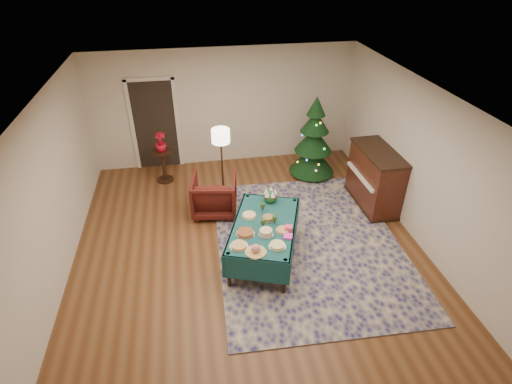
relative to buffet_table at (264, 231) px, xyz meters
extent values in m
plane|color=#593319|center=(-0.22, 0.14, -0.55)|extent=(7.00, 7.00, 0.00)
plane|color=white|center=(-0.22, 0.14, 2.15)|extent=(7.00, 7.00, 0.00)
plane|color=beige|center=(-0.22, 3.64, 0.80)|extent=(6.00, 0.00, 6.00)
plane|color=beige|center=(-3.22, 0.14, 0.80)|extent=(0.00, 7.00, 7.00)
plane|color=beige|center=(2.78, 0.14, 0.80)|extent=(0.00, 7.00, 7.00)
cube|color=black|center=(-1.82, 3.63, 0.47)|extent=(0.92, 0.02, 2.04)
cube|color=silver|center=(-2.32, 3.62, 0.50)|extent=(0.08, 0.04, 2.14)
cube|color=silver|center=(-1.32, 3.62, 0.50)|extent=(0.08, 0.04, 2.14)
cube|color=silver|center=(-1.82, 3.62, 1.55)|extent=(1.08, 0.04, 0.08)
cube|color=#161752|center=(0.85, 0.21, -0.54)|extent=(3.36, 4.32, 0.02)
cylinder|color=black|center=(-0.67, -0.60, -0.21)|extent=(0.06, 0.06, 0.68)
cylinder|color=black|center=(-0.14, 0.89, -0.21)|extent=(0.06, 0.06, 0.68)
cylinder|color=black|center=(0.14, -0.89, -0.21)|extent=(0.06, 0.06, 0.68)
cylinder|color=black|center=(0.67, 0.60, -0.21)|extent=(0.06, 0.06, 0.68)
cube|color=#144847|center=(0.00, 0.00, 0.12)|extent=(1.52, 1.96, 0.04)
cube|color=#144847|center=(0.29, 0.81, -0.08)|extent=(0.98, 0.37, 0.43)
cube|color=#144847|center=(-0.29, -0.81, -0.08)|extent=(0.98, 0.37, 0.43)
cube|color=#144847|center=(0.46, -0.17, -0.08)|extent=(0.62, 1.66, 0.43)
cube|color=#144847|center=(-0.46, 0.17, -0.08)|extent=(0.62, 1.66, 0.43)
cylinder|color=silver|center=(-0.49, -0.48, 0.14)|extent=(0.28, 0.28, 0.01)
cylinder|color=tan|center=(-0.49, -0.48, 0.16)|extent=(0.24, 0.24, 0.03)
cylinder|color=silver|center=(-0.26, -0.66, 0.14)|extent=(0.32, 0.32, 0.01)
sphere|color=#CC727A|center=(-0.26, -0.66, 0.21)|extent=(0.14, 0.14, 0.14)
cylinder|color=silver|center=(0.08, -0.59, 0.14)|extent=(0.26, 0.26, 0.01)
cylinder|color=#D8D172|center=(0.08, -0.59, 0.17)|extent=(0.23, 0.23, 0.05)
cylinder|color=silver|center=(-0.34, -0.19, 0.14)|extent=(0.30, 0.30, 0.01)
cylinder|color=brown|center=(-0.34, -0.19, 0.16)|extent=(0.26, 0.26, 0.04)
cylinder|color=silver|center=(-0.03, -0.27, 0.14)|extent=(0.24, 0.24, 0.01)
cylinder|color=tan|center=(-0.03, -0.27, 0.19)|extent=(0.20, 0.20, 0.08)
cylinder|color=silver|center=(0.26, -0.23, 0.14)|extent=(0.24, 0.24, 0.01)
cylinder|color=#B2844C|center=(0.26, -0.23, 0.16)|extent=(0.21, 0.21, 0.03)
cylinder|color=silver|center=(-0.21, 0.26, 0.14)|extent=(0.26, 0.26, 0.01)
cylinder|color=#D8BF7F|center=(-0.21, 0.26, 0.16)|extent=(0.22, 0.22, 0.04)
cylinder|color=silver|center=(0.09, 0.11, 0.14)|extent=(0.21, 0.21, 0.01)
cylinder|color=maroon|center=(0.09, 0.11, 0.17)|extent=(0.18, 0.18, 0.05)
cone|color=#2D471E|center=(0.04, 0.37, 0.18)|extent=(0.06, 0.06, 0.08)
cylinder|color=#2D471E|center=(0.04, 0.37, 0.25)|extent=(0.07, 0.07, 0.08)
cone|color=#2D471E|center=(0.16, -0.02, 0.18)|extent=(0.06, 0.06, 0.08)
cylinder|color=#2D471E|center=(0.16, -0.02, 0.25)|extent=(0.07, 0.07, 0.08)
cone|color=#2D471E|center=(-0.04, -0.08, 0.18)|extent=(0.06, 0.06, 0.08)
cylinder|color=#2D471E|center=(-0.04, -0.08, 0.25)|extent=(0.07, 0.07, 0.08)
cube|color=#EB41C2|center=(0.30, -0.40, 0.15)|extent=(0.17, 0.17, 0.04)
cube|color=#ED4164|center=(0.35, -0.24, 0.18)|extent=(0.14, 0.14, 0.09)
sphere|color=#1E4C1E|center=(0.23, 0.64, 0.23)|extent=(0.24, 0.24, 0.24)
cone|color=white|center=(0.32, 0.64, 0.34)|extent=(0.09, 0.09, 0.11)
cone|color=white|center=(0.26, 0.72, 0.34)|extent=(0.09, 0.09, 0.11)
cone|color=white|center=(0.17, 0.69, 0.34)|extent=(0.09, 0.09, 0.11)
cone|color=white|center=(0.17, 0.59, 0.34)|extent=(0.09, 0.09, 0.11)
cone|color=white|center=(0.26, 0.56, 0.34)|extent=(0.09, 0.09, 0.11)
sphere|color=#B20C0F|center=(0.32, 0.70, 0.26)|extent=(0.06, 0.06, 0.06)
sphere|color=#B20C0F|center=(0.18, 0.72, 0.26)|extent=(0.06, 0.06, 0.06)
sphere|color=#B20C0F|center=(0.15, 0.58, 0.26)|extent=(0.06, 0.06, 0.06)
sphere|color=#B20C0F|center=(0.29, 0.56, 0.26)|extent=(0.06, 0.06, 0.06)
imported|color=#45130E|center=(-0.70, 1.47, -0.11)|extent=(0.96, 0.91, 0.87)
cylinder|color=#A57F3F|center=(-0.47, 2.07, -0.53)|extent=(0.26, 0.26, 0.03)
cylinder|color=black|center=(-0.47, 2.07, 0.14)|extent=(0.04, 0.04, 1.37)
cylinder|color=#FFEABF|center=(-0.47, 2.07, 0.82)|extent=(0.36, 0.36, 0.27)
cylinder|color=black|center=(-1.70, 2.89, -0.53)|extent=(0.37, 0.37, 0.04)
cylinder|color=black|center=(-1.70, 2.89, -0.19)|extent=(0.08, 0.08, 0.68)
cylinder|color=black|center=(-1.70, 2.89, 0.17)|extent=(0.41, 0.41, 0.03)
imported|color=#AA0C1E|center=(-1.70, 2.89, 0.31)|extent=(0.24, 0.43, 0.24)
cylinder|color=black|center=(1.62, 2.59, -0.47)|extent=(0.11, 0.11, 0.15)
cone|color=black|center=(1.62, 2.59, -0.13)|extent=(1.30, 1.30, 0.65)
cone|color=black|center=(1.62, 2.59, 0.33)|extent=(1.06, 1.06, 0.56)
cone|color=black|center=(1.62, 2.59, 0.75)|extent=(0.80, 0.80, 0.46)
cone|color=black|center=(1.62, 2.59, 1.11)|extent=(0.52, 0.52, 0.42)
cube|color=black|center=(2.48, 1.20, -0.51)|extent=(0.62, 1.38, 0.08)
cube|color=#37160D|center=(2.48, 1.20, 0.05)|extent=(0.60, 1.36, 1.12)
cube|color=black|center=(2.48, 1.20, 0.63)|extent=(0.64, 1.40, 0.05)
cube|color=white|center=(2.18, 1.19, 0.13)|extent=(0.13, 1.16, 0.06)
camera|label=1|loc=(-1.06, -5.10, 4.08)|focal=28.00mm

